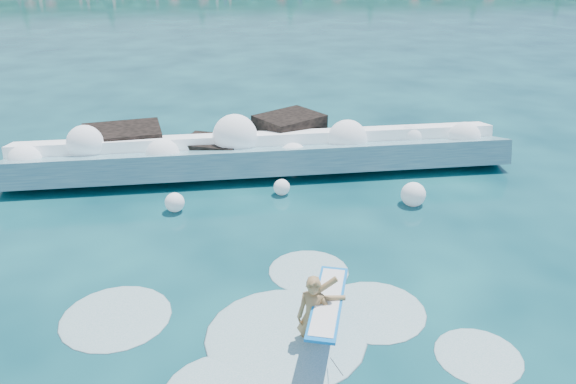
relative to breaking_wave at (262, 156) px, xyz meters
name	(u,v)px	position (x,y,z in m)	size (l,w,h in m)	color
ground	(233,283)	(-1.25, -6.48, -0.48)	(200.00, 200.00, 0.00)	#072B39
breaking_wave	(262,156)	(0.00, 0.00, 0.00)	(15.85, 2.57, 1.37)	teal
rock_cluster	(202,145)	(-1.91, 1.35, -0.01)	(8.44, 3.53, 1.48)	black
surfer_with_board	(316,314)	(0.20, -8.66, 0.15)	(1.26, 2.88, 1.69)	#AA814F
wave_spray	(255,146)	(-0.21, -0.09, 0.38)	(15.01, 4.63, 1.83)	white
surf_foam	(277,330)	(-0.49, -8.25, -0.48)	(8.62, 5.52, 0.16)	silver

